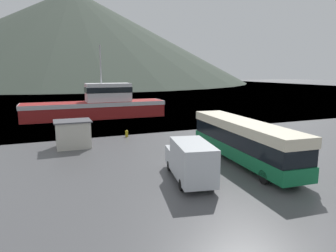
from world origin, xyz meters
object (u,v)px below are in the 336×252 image
Objects in this scene: delivery_van at (190,160)px; storage_bin at (251,142)px; tour_bus at (243,139)px; dock_kiosk at (73,134)px; fishing_boat at (98,105)px.

storage_bin is at bearing 42.65° from delivery_van.
delivery_van is 4.40× the size of storage_bin.
tour_bus is 3.93× the size of dock_kiosk.
dock_kiosk reaches higher than storage_bin.
tour_bus is at bearing -39.71° from dock_kiosk.
fishing_boat reaches higher than delivery_van.
fishing_boat is at bearing 108.43° from tour_bus.
tour_bus reaches higher than delivery_van.
tour_bus is at bearing -135.00° from storage_bin.
dock_kiosk is (-6.26, 11.88, -0.10)m from delivery_van.
delivery_van is at bearing -177.69° from fishing_boat.
tour_bus is 9.11× the size of storage_bin.
delivery_van is at bearing -154.91° from tour_bus.
fishing_boat is 6.35× the size of dock_kiosk.
dock_kiosk is at bearing 163.75° from fishing_boat.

